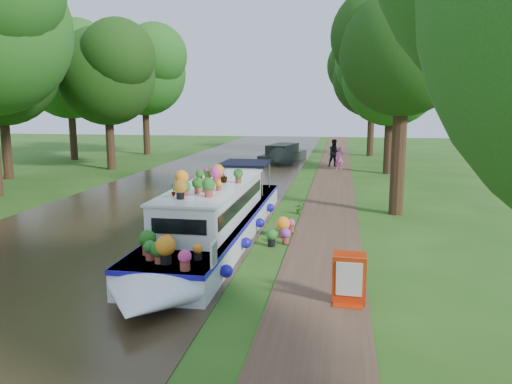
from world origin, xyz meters
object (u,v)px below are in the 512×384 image
object	(u,v)px
plant_boat	(214,216)
pedestrian_pink	(339,159)
sandwich_board	(349,282)
second_boat	(283,155)
pedestrian_dark	(335,153)

from	to	relation	value
plant_boat	pedestrian_pink	world-z (taller)	plant_boat
plant_boat	sandwich_board	bearing A→B (deg)	-47.00
second_boat	pedestrian_pink	world-z (taller)	pedestrian_pink
plant_boat	pedestrian_dark	distance (m)	20.18
plant_boat	sandwich_board	size ratio (longest dim) A/B	11.86
plant_boat	pedestrian_dark	xyz separation A→B (m)	(3.42, 19.88, 0.13)
plant_boat	pedestrian_dark	size ratio (longest dim) A/B	7.13
plant_boat	pedestrian_pink	xyz separation A→B (m)	(3.76, 18.23, -0.07)
pedestrian_pink	pedestrian_dark	distance (m)	1.70
second_boat	sandwich_board	xyz separation A→B (m)	(4.59, -27.11, 0.01)
pedestrian_pink	sandwich_board	bearing A→B (deg)	-105.37
sandwich_board	pedestrian_dark	distance (m)	24.28
second_boat	pedestrian_pink	bearing A→B (deg)	-34.27
second_boat	pedestrian_dark	distance (m)	4.86
plant_boat	sandwich_board	distance (m)	6.01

